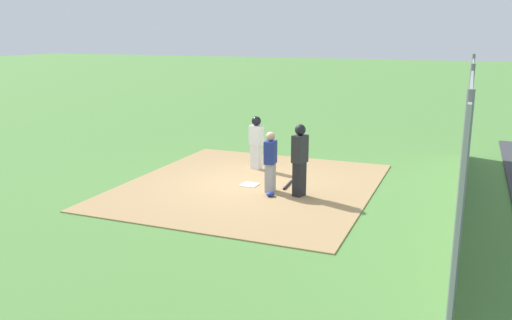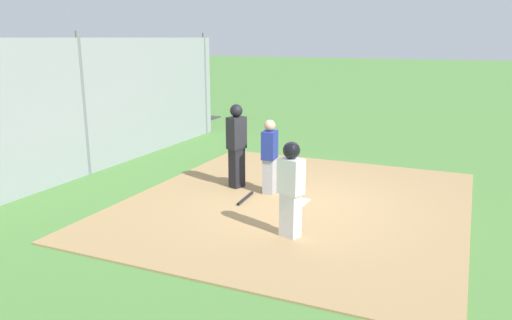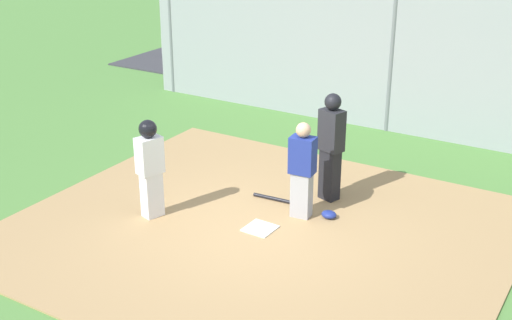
# 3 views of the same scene
# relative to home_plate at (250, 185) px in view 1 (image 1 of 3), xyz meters

# --- Properties ---
(ground_plane) EXTENTS (140.00, 140.00, 0.00)m
(ground_plane) POSITION_rel_home_plate_xyz_m (0.00, 0.00, -0.04)
(ground_plane) COLOR #51843D
(dirt_infield) EXTENTS (7.20, 6.40, 0.03)m
(dirt_infield) POSITION_rel_home_plate_xyz_m (0.00, 0.00, -0.03)
(dirt_infield) COLOR #A88456
(dirt_infield) RESTS_ON ground_plane
(home_plate) EXTENTS (0.46, 0.46, 0.02)m
(home_plate) POSITION_rel_home_plate_xyz_m (0.00, 0.00, 0.00)
(home_plate) COLOR white
(home_plate) RESTS_ON dirt_infield
(catcher) EXTENTS (0.40, 0.29, 1.55)m
(catcher) POSITION_rel_home_plate_xyz_m (-0.33, -0.71, 0.79)
(catcher) COLOR #9E9EA3
(catcher) RESTS_ON dirt_infield
(umpire) EXTENTS (0.44, 0.37, 1.81)m
(umpire) POSITION_rel_home_plate_xyz_m (-0.42, -1.52, 0.95)
(umpire) COLOR black
(umpire) RESTS_ON dirt_infield
(runner) EXTENTS (0.36, 0.44, 1.59)m
(runner) POSITION_rel_home_plate_xyz_m (1.68, 0.48, 0.89)
(runner) COLOR silver
(runner) RESTS_ON dirt_infield
(baseball_bat) EXTENTS (0.79, 0.11, 0.06)m
(baseball_bat) POSITION_rel_home_plate_xyz_m (0.29, -0.98, 0.02)
(baseball_bat) COLOR black
(baseball_bat) RESTS_ON dirt_infield
(catcher_mask) EXTENTS (0.24, 0.20, 0.12)m
(catcher_mask) POSITION_rel_home_plate_xyz_m (-0.74, -0.87, 0.05)
(catcher_mask) COLOR navy
(catcher_mask) RESTS_ON dirt_infield
(backstop_fence) EXTENTS (12.00, 0.10, 3.35)m
(backstop_fence) POSITION_rel_home_plate_xyz_m (0.00, -5.28, 1.56)
(backstop_fence) COLOR #93999E
(backstop_fence) RESTS_ON ground_plane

